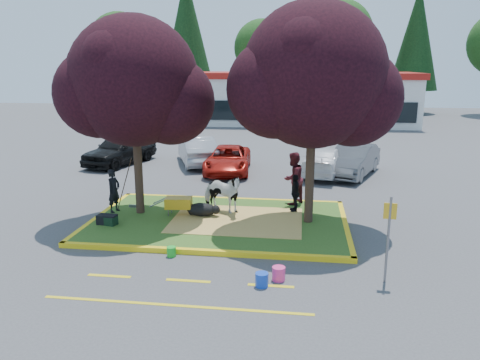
# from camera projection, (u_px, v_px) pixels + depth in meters

# --- Properties ---
(ground) EXTENTS (90.00, 90.00, 0.00)m
(ground) POSITION_uv_depth(u_px,v_px,m) (219.00, 224.00, 15.34)
(ground) COLOR #424244
(ground) RESTS_ON ground
(median_island) EXTENTS (8.00, 5.00, 0.15)m
(median_island) POSITION_uv_depth(u_px,v_px,m) (219.00, 222.00, 15.32)
(median_island) COLOR #32561B
(median_island) RESTS_ON ground
(curb_near) EXTENTS (8.30, 0.16, 0.15)m
(curb_near) POSITION_uv_depth(u_px,v_px,m) (202.00, 252.00, 12.84)
(curb_near) COLOR yellow
(curb_near) RESTS_ON ground
(curb_far) EXTENTS (8.30, 0.16, 0.15)m
(curb_far) POSITION_uv_depth(u_px,v_px,m) (231.00, 200.00, 17.80)
(curb_far) COLOR yellow
(curb_far) RESTS_ON ground
(curb_left) EXTENTS (0.16, 5.30, 0.15)m
(curb_left) POSITION_uv_depth(u_px,v_px,m) (100.00, 216.00, 15.84)
(curb_left) COLOR yellow
(curb_left) RESTS_ON ground
(curb_right) EXTENTS (0.16, 5.30, 0.15)m
(curb_right) POSITION_uv_depth(u_px,v_px,m) (346.00, 227.00, 14.79)
(curb_right) COLOR yellow
(curb_right) RESTS_ON ground
(straw_bedding) EXTENTS (4.20, 3.00, 0.01)m
(straw_bedding) POSITION_uv_depth(u_px,v_px,m) (237.00, 220.00, 15.22)
(straw_bedding) COLOR #E4BC5E
(straw_bedding) RESTS_ON median_island
(tree_purple_left) EXTENTS (5.06, 4.20, 6.51)m
(tree_purple_left) POSITION_uv_depth(u_px,v_px,m) (134.00, 88.00, 15.01)
(tree_purple_left) COLOR black
(tree_purple_left) RESTS_ON median_island
(tree_purple_right) EXTENTS (5.30, 4.40, 6.82)m
(tree_purple_right) POSITION_uv_depth(u_px,v_px,m) (314.00, 82.00, 14.04)
(tree_purple_right) COLOR black
(tree_purple_right) RESTS_ON median_island
(fire_lane_stripe_a) EXTENTS (1.10, 0.12, 0.01)m
(fire_lane_stripe_a) POSITION_uv_depth(u_px,v_px,m) (109.00, 276.00, 11.55)
(fire_lane_stripe_a) COLOR yellow
(fire_lane_stripe_a) RESTS_ON ground
(fire_lane_stripe_b) EXTENTS (1.10, 0.12, 0.01)m
(fire_lane_stripe_b) POSITION_uv_depth(u_px,v_px,m) (188.00, 281.00, 11.29)
(fire_lane_stripe_b) COLOR yellow
(fire_lane_stripe_b) RESTS_ON ground
(fire_lane_stripe_c) EXTENTS (1.10, 0.12, 0.01)m
(fire_lane_stripe_c) POSITION_uv_depth(u_px,v_px,m) (271.00, 286.00, 11.04)
(fire_lane_stripe_c) COLOR yellow
(fire_lane_stripe_c) RESTS_ON ground
(fire_lane_long) EXTENTS (6.00, 0.10, 0.01)m
(fire_lane_long) POSITION_uv_depth(u_px,v_px,m) (175.00, 305.00, 10.14)
(fire_lane_long) COLOR yellow
(fire_lane_long) RESTS_ON ground
(retail_building) EXTENTS (20.40, 8.40, 4.40)m
(retail_building) POSITION_uv_depth(u_px,v_px,m) (296.00, 97.00, 41.46)
(retail_building) COLOR silver
(retail_building) RESTS_ON ground
(treeline) EXTENTS (46.58, 7.80, 14.63)m
(treeline) POSITION_uv_depth(u_px,v_px,m) (292.00, 39.00, 49.50)
(treeline) COLOR black
(treeline) RESTS_ON ground
(cow) EXTENTS (1.76, 1.29, 1.36)m
(cow) POSITION_uv_depth(u_px,v_px,m) (222.00, 193.00, 15.89)
(cow) COLOR white
(cow) RESTS_ON median_island
(calf) EXTENTS (1.14, 0.88, 0.44)m
(calf) POSITION_uv_depth(u_px,v_px,m) (202.00, 210.00, 15.62)
(calf) COLOR black
(calf) RESTS_ON median_island
(handler) EXTENTS (0.49, 0.62, 1.48)m
(handler) POSITION_uv_depth(u_px,v_px,m) (114.00, 191.00, 15.95)
(handler) COLOR black
(handler) RESTS_ON median_island
(visitor_a) EXTENTS (1.11, 1.17, 1.90)m
(visitor_a) POSITION_uv_depth(u_px,v_px,m) (293.00, 178.00, 16.81)
(visitor_a) COLOR #4F1620
(visitor_a) RESTS_ON median_island
(visitor_b) EXTENTS (0.44, 0.81, 1.31)m
(visitor_b) POSITION_uv_depth(u_px,v_px,m) (295.00, 193.00, 16.02)
(visitor_b) COLOR black
(visitor_b) RESTS_ON median_island
(wheelbarrow) EXTENTS (1.58, 0.61, 0.60)m
(wheelbarrow) POSITION_uv_depth(u_px,v_px,m) (179.00, 203.00, 15.69)
(wheelbarrow) COLOR black
(wheelbarrow) RESTS_ON median_island
(gear_bag_dark) EXTENTS (0.62, 0.37, 0.31)m
(gear_bag_dark) POSITION_uv_depth(u_px,v_px,m) (107.00, 219.00, 14.83)
(gear_bag_dark) COLOR black
(gear_bag_dark) RESTS_ON median_island
(gear_bag_green) EXTENTS (0.55, 0.42, 0.26)m
(gear_bag_green) POSITION_uv_depth(u_px,v_px,m) (109.00, 221.00, 14.79)
(gear_bag_green) COLOR black
(gear_bag_green) RESTS_ON median_island
(sign_post) EXTENTS (0.30, 0.06, 2.13)m
(sign_post) POSITION_uv_depth(u_px,v_px,m) (389.00, 231.00, 10.93)
(sign_post) COLOR slate
(sign_post) RESTS_ON ground
(bucket_green) EXTENTS (0.32, 0.32, 0.27)m
(bucket_green) POSITION_uv_depth(u_px,v_px,m) (171.00, 252.00, 12.71)
(bucket_green) COLOR green
(bucket_green) RESTS_ON ground
(bucket_pink) EXTENTS (0.41, 0.41, 0.34)m
(bucket_pink) POSITION_uv_depth(u_px,v_px,m) (279.00, 274.00, 11.29)
(bucket_pink) COLOR #FF388C
(bucket_pink) RESTS_ON ground
(bucket_blue) EXTENTS (0.38, 0.38, 0.33)m
(bucket_blue) POSITION_uv_depth(u_px,v_px,m) (262.00, 280.00, 10.98)
(bucket_blue) COLOR blue
(bucket_blue) RESTS_ON ground
(car_black) EXTENTS (3.06, 4.94, 1.57)m
(car_black) POSITION_uv_depth(u_px,v_px,m) (120.00, 149.00, 24.33)
(car_black) COLOR black
(car_black) RESTS_ON ground
(car_silver) EXTENTS (3.07, 4.78, 1.49)m
(car_silver) POSITION_uv_depth(u_px,v_px,m) (197.00, 150.00, 24.32)
(car_silver) COLOR #A2A3AA
(car_silver) RESTS_ON ground
(car_red) EXTENTS (2.41, 4.64, 1.25)m
(car_red) POSITION_uv_depth(u_px,v_px,m) (228.00, 159.00, 22.55)
(car_red) COLOR #A5160D
(car_red) RESTS_ON ground
(car_white) EXTENTS (2.89, 4.84, 1.31)m
(car_white) POSITION_uv_depth(u_px,v_px,m) (326.00, 161.00, 22.06)
(car_white) COLOR white
(car_white) RESTS_ON ground
(car_grey) EXTENTS (3.01, 4.69, 1.46)m
(car_grey) POSITION_uv_depth(u_px,v_px,m) (353.00, 160.00, 21.82)
(car_grey) COLOR #4E5155
(car_grey) RESTS_ON ground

